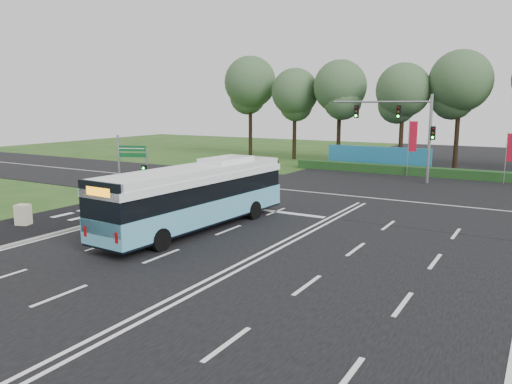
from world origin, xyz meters
TOP-DOWN VIEW (x-y plane):
  - ground at (0.00, 0.00)m, footprint 120.00×120.00m
  - road_main at (0.00, 0.00)m, footprint 20.00×120.00m
  - road_cross at (0.00, 12.00)m, footprint 120.00×14.00m
  - bike_path at (-12.50, -3.00)m, footprint 5.00×18.00m
  - kerb_strip at (-10.10, -3.00)m, footprint 0.25×18.00m
  - city_bus at (-4.80, -0.57)m, footprint 3.13×12.10m
  - pedestrian_signal at (-11.13, 2.67)m, footprint 0.28×0.42m
  - street_sign at (-11.29, 1.07)m, footprint 1.63×0.73m
  - utility_cabinet at (-13.07, -4.50)m, footprint 0.82×0.75m
  - banner_flag_mid at (-0.15, 23.87)m, footprint 0.69×0.28m
  - banner_flag_right at (7.49, 23.37)m, footprint 0.60×0.13m
  - traffic_light_gantry at (0.21, 20.50)m, footprint 8.41×0.28m
  - hedge at (0.00, 24.50)m, footprint 22.00×1.20m
  - blue_hoarding at (-4.00, 27.00)m, footprint 10.00×0.30m
  - eucalyptus_row at (1.57, 31.11)m, footprint 47.71×8.08m

SIDE VIEW (x-z plane):
  - ground at x=0.00m, z-range 0.00..0.00m
  - road_main at x=0.00m, z-range 0.00..0.04m
  - road_cross at x=0.00m, z-range 0.00..0.05m
  - bike_path at x=-12.50m, z-range 0.00..0.06m
  - kerb_strip at x=-10.10m, z-range 0.00..0.12m
  - hedge at x=0.00m, z-range 0.00..0.80m
  - utility_cabinet at x=-13.07m, z-range 0.00..1.12m
  - blue_hoarding at x=-4.00m, z-range 0.00..2.20m
  - city_bus at x=-4.80m, z-range 0.01..3.45m
  - pedestrian_signal at x=-11.13m, z-range 0.16..3.62m
  - banner_flag_right at x=7.49m, z-range 0.64..4.71m
  - street_sign at x=-11.29m, z-range 0.55..5.01m
  - banner_flag_mid at x=-0.15m, z-range 0.73..5.61m
  - traffic_light_gantry at x=0.21m, z-range 1.16..8.16m
  - eucalyptus_row at x=1.57m, z-range 2.02..14.91m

